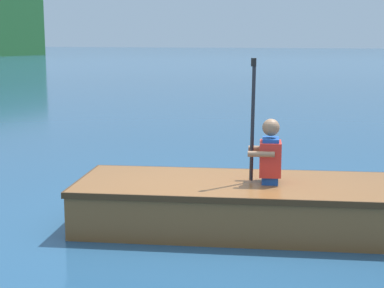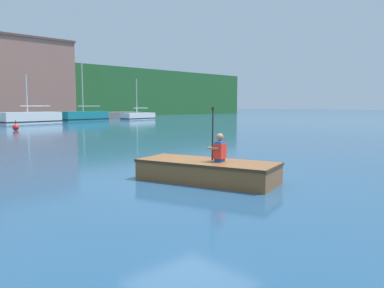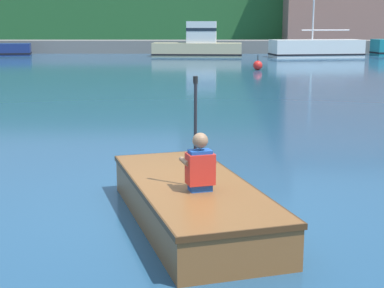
{
  "view_description": "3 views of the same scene",
  "coord_description": "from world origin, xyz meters",
  "views": [
    {
      "loc": [
        -5.16,
        -2.14,
        1.87
      ],
      "look_at": [
        0.28,
        0.24,
        0.83
      ],
      "focal_mm": 55.0,
      "sensor_mm": 36.0,
      "label": 1
    },
    {
      "loc": [
        -5.85,
        -6.17,
        1.74
      ],
      "look_at": [
        0.28,
        0.24,
        0.83
      ],
      "focal_mm": 35.0,
      "sensor_mm": 36.0,
      "label": 2
    },
    {
      "loc": [
        0.32,
        -6.73,
        2.3
      ],
      "look_at": [
        0.28,
        0.24,
        0.83
      ],
      "focal_mm": 55.0,
      "sensor_mm": 36.0,
      "label": 3
    }
  ],
  "objects": [
    {
      "name": "moored_boat_dock_west_end",
      "position": [
        8.06,
        31.25,
        0.52
      ],
      "size": [
        6.05,
        2.9,
        4.76
      ],
      "color": "white",
      "rests_on": "ground"
    },
    {
      "name": "marina_dock",
      "position": [
        0.0,
        36.3,
        0.45
      ],
      "size": [
        48.42,
        2.4,
        0.9
      ],
      "color": "slate",
      "rests_on": "ground"
    },
    {
      "name": "shoreline_ridge",
      "position": [
        0.0,
        57.93,
        4.12
      ],
      "size": [
        120.0,
        20.0,
        8.24
      ],
      "color": "#28602D",
      "rests_on": "ground"
    },
    {
      "name": "waterfront_warehouse_left",
      "position": [
        -0.73,
        52.45,
        3.18
      ],
      "size": [
        12.05,
        6.37,
        6.34
      ],
      "color": "#B2A899",
      "rests_on": "ground"
    },
    {
      "name": "person_paddler",
      "position": [
        0.37,
        -0.56,
        0.77
      ],
      "size": [
        0.42,
        0.4,
        1.23
      ],
      "color": "#1E4CA5",
      "rests_on": "rowboat_foreground"
    },
    {
      "name": "channel_buoy",
      "position": [
        3.28,
        21.19,
        0.22
      ],
      "size": [
        0.44,
        0.44,
        0.72
      ],
      "color": "red",
      "rests_on": "ground"
    },
    {
      "name": "ground_plane",
      "position": [
        0.0,
        0.0,
        0.0
      ],
      "size": [
        300.0,
        300.0,
        0.0
      ],
      "primitive_type": "plane",
      "color": "navy"
    },
    {
      "name": "rowboat_foreground",
      "position": [
        0.27,
        -0.21,
        0.27
      ],
      "size": [
        2.14,
        3.46,
        0.48
      ],
      "color": "brown",
      "rests_on": "ground"
    },
    {
      "name": "moored_boat_dock_center_far",
      "position": [
        0.53,
        31.69,
        0.76
      ],
      "size": [
        5.87,
        2.04,
        2.25
      ],
      "color": "#CCB789",
      "rests_on": "ground"
    }
  ]
}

